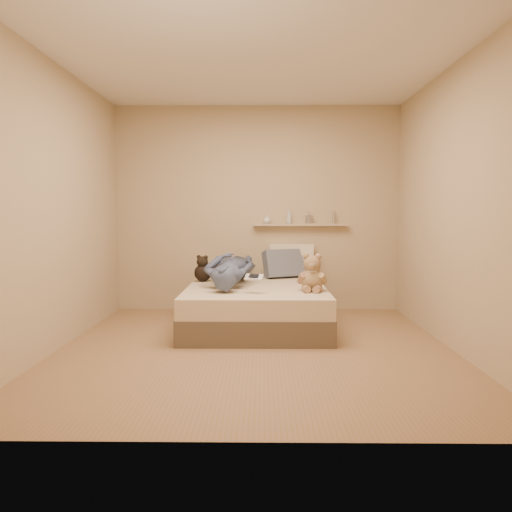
{
  "coord_description": "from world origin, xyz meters",
  "views": [
    {
      "loc": [
        0.06,
        -4.51,
        1.24
      ],
      "look_at": [
        0.0,
        0.65,
        0.8
      ],
      "focal_mm": 35.0,
      "sensor_mm": 36.0,
      "label": 1
    }
  ],
  "objects_px": {
    "bed": "(256,306)",
    "game_console": "(254,277)",
    "pillow_cream": "(292,260)",
    "dark_plush": "(203,270)",
    "teddy_bear": "(312,275)",
    "person": "(230,268)",
    "wall_shelf": "(300,225)",
    "pillow_grey": "(284,264)"
  },
  "relations": [
    {
      "from": "pillow_grey",
      "to": "wall_shelf",
      "type": "relative_size",
      "value": 0.42
    },
    {
      "from": "bed",
      "to": "wall_shelf",
      "type": "distance_m",
      "value": 1.38
    },
    {
      "from": "game_console",
      "to": "pillow_cream",
      "type": "distance_m",
      "value": 1.45
    },
    {
      "from": "dark_plush",
      "to": "pillow_grey",
      "type": "relative_size",
      "value": 0.62
    },
    {
      "from": "game_console",
      "to": "dark_plush",
      "type": "xyz_separation_m",
      "value": [
        -0.61,
        0.87,
        -0.03
      ]
    },
    {
      "from": "teddy_bear",
      "to": "pillow_grey",
      "type": "distance_m",
      "value": 1.11
    },
    {
      "from": "wall_shelf",
      "to": "pillow_grey",
      "type": "bearing_deg",
      "value": -134.89
    },
    {
      "from": "game_console",
      "to": "pillow_cream",
      "type": "bearing_deg",
      "value": 71.68
    },
    {
      "from": "game_console",
      "to": "teddy_bear",
      "type": "height_order",
      "value": "teddy_bear"
    },
    {
      "from": "bed",
      "to": "pillow_cream",
      "type": "distance_m",
      "value": 1.03
    },
    {
      "from": "pillow_cream",
      "to": "person",
      "type": "bearing_deg",
      "value": -136.23
    },
    {
      "from": "teddy_bear",
      "to": "dark_plush",
      "type": "height_order",
      "value": "teddy_bear"
    },
    {
      "from": "game_console",
      "to": "pillow_cream",
      "type": "relative_size",
      "value": 0.36
    },
    {
      "from": "bed",
      "to": "wall_shelf",
      "type": "relative_size",
      "value": 1.58
    },
    {
      "from": "dark_plush",
      "to": "pillow_cream",
      "type": "height_order",
      "value": "pillow_cream"
    },
    {
      "from": "bed",
      "to": "person",
      "type": "relative_size",
      "value": 1.27
    },
    {
      "from": "person",
      "to": "wall_shelf",
      "type": "xyz_separation_m",
      "value": [
        0.84,
        0.78,
        0.47
      ]
    },
    {
      "from": "pillow_cream",
      "to": "wall_shelf",
      "type": "xyz_separation_m",
      "value": [
        0.11,
        0.08,
        0.45
      ]
    },
    {
      "from": "game_console",
      "to": "pillow_grey",
      "type": "xyz_separation_m",
      "value": [
        0.35,
        1.23,
        0.01
      ]
    },
    {
      "from": "bed",
      "to": "wall_shelf",
      "type": "xyz_separation_m",
      "value": [
        0.55,
        0.91,
        0.88
      ]
    },
    {
      "from": "bed",
      "to": "teddy_bear",
      "type": "xyz_separation_m",
      "value": [
        0.57,
        -0.39,
        0.39
      ]
    },
    {
      "from": "game_console",
      "to": "dark_plush",
      "type": "relative_size",
      "value": 0.64
    },
    {
      "from": "pillow_cream",
      "to": "person",
      "type": "height_order",
      "value": "pillow_cream"
    },
    {
      "from": "game_console",
      "to": "wall_shelf",
      "type": "height_order",
      "value": "wall_shelf"
    },
    {
      "from": "wall_shelf",
      "to": "teddy_bear",
      "type": "bearing_deg",
      "value": -89.0
    },
    {
      "from": "pillow_cream",
      "to": "wall_shelf",
      "type": "distance_m",
      "value": 0.47
    },
    {
      "from": "game_console",
      "to": "pillow_cream",
      "type": "xyz_separation_m",
      "value": [
        0.45,
        1.37,
        0.04
      ]
    },
    {
      "from": "game_console",
      "to": "pillow_cream",
      "type": "height_order",
      "value": "pillow_cream"
    },
    {
      "from": "game_console",
      "to": "dark_plush",
      "type": "height_order",
      "value": "dark_plush"
    },
    {
      "from": "bed",
      "to": "game_console",
      "type": "relative_size",
      "value": 9.57
    },
    {
      "from": "game_console",
      "to": "teddy_bear",
      "type": "bearing_deg",
      "value": 14.39
    },
    {
      "from": "game_console",
      "to": "pillow_grey",
      "type": "height_order",
      "value": "pillow_grey"
    },
    {
      "from": "bed",
      "to": "dark_plush",
      "type": "bearing_deg",
      "value": 152.7
    },
    {
      "from": "bed",
      "to": "pillow_grey",
      "type": "distance_m",
      "value": 0.86
    },
    {
      "from": "pillow_cream",
      "to": "teddy_bear",
      "type": "bearing_deg",
      "value": -83.7
    },
    {
      "from": "dark_plush",
      "to": "teddy_bear",
      "type": "bearing_deg",
      "value": -30.75
    },
    {
      "from": "teddy_bear",
      "to": "wall_shelf",
      "type": "bearing_deg",
      "value": 91.0
    },
    {
      "from": "bed",
      "to": "teddy_bear",
      "type": "relative_size",
      "value": 4.85
    },
    {
      "from": "bed",
      "to": "teddy_bear",
      "type": "distance_m",
      "value": 0.79
    },
    {
      "from": "dark_plush",
      "to": "pillow_cream",
      "type": "xyz_separation_m",
      "value": [
        1.07,
        0.51,
        0.07
      ]
    },
    {
      "from": "pillow_cream",
      "to": "dark_plush",
      "type": "bearing_deg",
      "value": -154.63
    },
    {
      "from": "bed",
      "to": "pillow_cream",
      "type": "bearing_deg",
      "value": 62.19
    }
  ]
}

